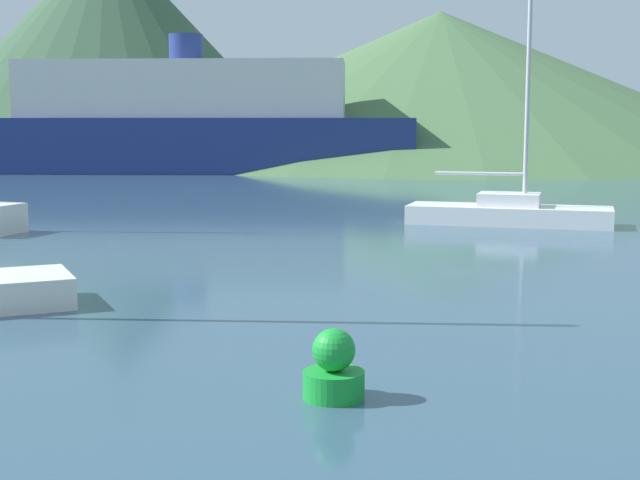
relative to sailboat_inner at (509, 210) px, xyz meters
The scene contains 5 objects.
sailboat_inner is the anchor object (origin of this frame).
ferry_distant 30.74m from the sailboat_inner, 106.33° to the left, with size 27.30×12.83×7.92m.
buoy_marker 16.73m from the sailboat_inner, 116.97° to the right, with size 0.64×0.64×0.74m.
hill_central 48.92m from the sailboat_inner, 107.07° to the left, with size 31.77×31.77×16.84m.
hill_east 46.49m from the sailboat_inner, 75.95° to the left, with size 53.09×53.09×11.44m.
Camera 1 is at (-2.25, 1.69, 2.84)m, focal length 50.00 mm.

